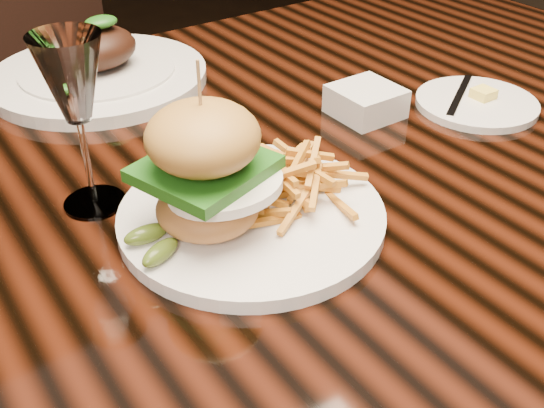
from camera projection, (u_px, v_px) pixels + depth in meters
dining_table at (223, 224)px, 0.77m from camera, size 1.60×0.90×0.75m
burger_plate at (242, 187)px, 0.61m from camera, size 0.27×0.27×0.18m
side_saucer at (476, 103)px, 0.86m from camera, size 0.16×0.16×0.02m
ramekin at (366, 101)px, 0.83m from camera, size 0.09×0.09×0.04m
wine_glass at (73, 85)px, 0.59m from camera, size 0.07×0.07×0.18m
far_dish at (98, 70)px, 0.91m from camera, size 0.31×0.31×0.10m
chair_far at (62, 74)px, 1.48m from camera, size 0.59×0.60×0.95m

